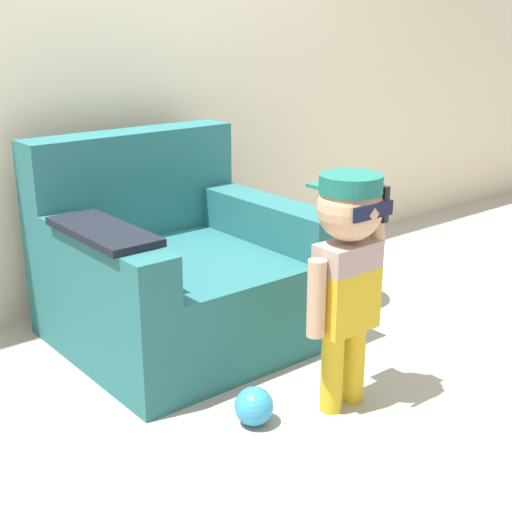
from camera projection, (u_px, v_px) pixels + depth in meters
The scene contains 6 objects.
ground_plane at pixel (226, 341), 3.21m from camera, with size 10.00×10.00×0.00m, color #ADA89E.
wall_back at pixel (117, 36), 3.40m from camera, with size 10.00×0.05×2.60m.
armchair at pixel (175, 271), 3.18m from camera, with size 1.04×1.01×0.89m.
person_child at pixel (347, 257), 2.50m from camera, with size 0.36×0.27×0.88m.
side_table at pixel (326, 253), 3.55m from camera, with size 0.38×0.38×0.45m.
toy_ball at pixel (254, 406), 2.54m from camera, with size 0.14×0.14×0.14m.
Camera 1 is at (-1.74, -2.34, 1.39)m, focal length 50.00 mm.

